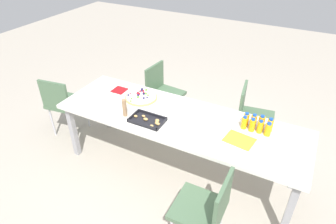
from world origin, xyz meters
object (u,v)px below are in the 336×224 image
Objects in this scene: party_table at (179,122)px; juice_bottle_6 at (252,125)px; juice_bottle_1 at (261,122)px; juice_bottle_7 at (244,123)px; juice_bottle_4 at (268,129)px; chair_near_left at (251,113)px; chair_end at (63,101)px; plate_stack at (186,113)px; juice_bottle_0 at (270,125)px; paper_folder at (239,140)px; juice_bottle_3 at (246,119)px; juice_bottle_5 at (260,127)px; chair_near_right at (162,90)px; juice_bottle_2 at (254,121)px; snack_tray at (148,120)px; cardboard_tube at (125,108)px; napkin_stack at (119,90)px; chair_far_left at (207,207)px; fruit_pizza at (141,97)px.

party_table is 0.73m from juice_bottle_6.
juice_bottle_1 is 1.06× the size of juice_bottle_7.
chair_near_left is at bearing -66.42° from juice_bottle_4.
chair_end reaches higher than plate_stack.
juice_bottle_0 reaches higher than paper_folder.
juice_bottle_3 is at bearing -2.62° from chair_near_left.
paper_folder is (0.06, 0.20, -0.06)m from juice_bottle_6.
party_table is 3.09× the size of chair_near_left.
juice_bottle_5 is 0.76× the size of plate_stack.
juice_bottle_7 is at bearing -175.26° from plate_stack.
chair_near_right is 6.25× the size of juice_bottle_3.
party_table is 0.74m from juice_bottle_2.
cardboard_tube reaches higher than snack_tray.
paper_folder is (-1.51, 0.25, -0.00)m from napkin_stack.
juice_bottle_1 is 0.31m from paper_folder.
cardboard_tube reaches higher than chair_near_right.
chair_end is at bearing -8.39° from cardboard_tube.
juice_bottle_1 is 0.10m from juice_bottle_6.
juice_bottle_3 is 0.70× the size of cardboard_tube.
chair_end is at bearing 6.54° from juice_bottle_1.
juice_bottle_0 reaches higher than juice_bottle_3.
juice_bottle_0 is (-1.47, 0.57, 0.29)m from chair_near_right.
party_table is 17.97× the size of juice_bottle_1.
chair_end is (2.15, 0.82, 0.00)m from chair_near_left.
chair_far_left is 1.00× the size of chair_near_right.
napkin_stack is (1.49, -0.05, -0.06)m from juice_bottle_7.
juice_bottle_2 is at bearing -172.95° from juice_bottle_3.
snack_tray is (1.10, 0.40, -0.05)m from juice_bottle_0.
chair_near_left is 1.29m from fruit_pizza.
juice_bottle_2 is at bearing -85.70° from juice_bottle_6.
plate_stack is at bearing 173.14° from fruit_pizza.
chair_end is 2.31m from juice_bottle_2.
juice_bottle_5 is 1.07m from snack_tray.
fruit_pizza is at bearing -69.53° from chair_near_left.
chair_far_left is at bearing 84.24° from juice_bottle_2.
paper_folder is at bearing -8.35° from chair_end.
cardboard_tube is at bearing 23.88° from party_table.
juice_bottle_0 is 0.24m from juice_bottle_7.
party_table is at bearing 16.35° from juice_bottle_2.
juice_bottle_1 is 1.09m from snack_tray.
chair_end is 2.43× the size of snack_tray.
cardboard_tube is at bearing 18.55° from juice_bottle_1.
juice_bottle_7 is at bearing 178.89° from fruit_pizza.
juice_bottle_2 is at bearing -160.41° from cardboard_tube.
snack_tray is at bearing 130.34° from fruit_pizza.
juice_bottle_5 is 0.40× the size of snack_tray.
chair_near_left is 0.71m from juice_bottle_5.
juice_bottle_1 reaches higher than juice_bottle_5.
plate_stack is at bearing -45.99° from chair_near_left.
chair_far_left is 1.26m from cardboard_tube.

